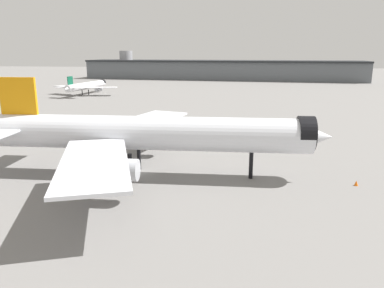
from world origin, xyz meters
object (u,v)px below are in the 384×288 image
(airliner_near_gate, at_px, (147,134))
(traffic_cone_wingtip, at_px, (356,183))
(baggage_tug_wing, at_px, (137,129))
(airliner_far_taxiway, at_px, (86,86))

(airliner_near_gate, xyz_separation_m, traffic_cone_wingtip, (33.65, -0.49, -6.79))
(airliner_near_gate, height_order, baggage_tug_wing, airliner_near_gate)
(traffic_cone_wingtip, bearing_deg, airliner_far_taxiway, 129.33)
(airliner_far_taxiway, relative_size, traffic_cone_wingtip, 47.02)
(baggage_tug_wing, relative_size, traffic_cone_wingtip, 4.48)
(baggage_tug_wing, xyz_separation_m, traffic_cone_wingtip, (45.06, -33.37, -0.58))
(airliner_near_gate, distance_m, baggage_tug_wing, 35.35)
(airliner_far_taxiway, bearing_deg, traffic_cone_wingtip, -133.81)
(traffic_cone_wingtip, bearing_deg, baggage_tug_wing, 143.48)
(airliner_near_gate, xyz_separation_m, baggage_tug_wing, (-11.41, 32.87, -6.22))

